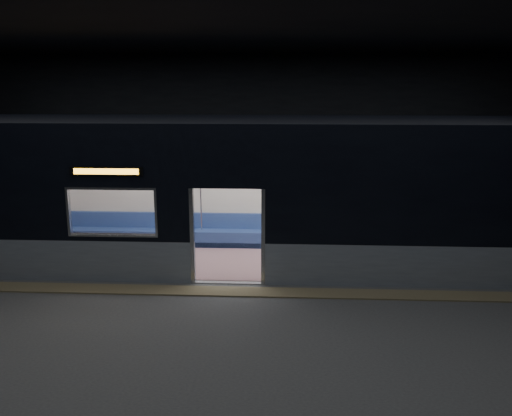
{
  "coord_description": "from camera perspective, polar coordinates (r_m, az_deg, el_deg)",
  "views": [
    {
      "loc": [
        1.16,
        -9.7,
        4.16
      ],
      "look_at": [
        0.52,
        2.3,
        1.35
      ],
      "focal_mm": 38.0,
      "sensor_mm": 36.0,
      "label": 1
    }
  ],
  "objects": [
    {
      "name": "metro_car",
      "position": [
        12.51,
        -2.34,
        2.48
      ],
      "size": [
        18.0,
        3.04,
        3.35
      ],
      "color": "#929EAE",
      "rests_on": "station_floor"
    },
    {
      "name": "passenger",
      "position": [
        14.13,
        17.87,
        -1.1
      ],
      "size": [
        0.49,
        0.78,
        1.46
      ],
      "rotation": [
        0.0,
        0.0,
        -0.2
      ],
      "color": "black",
      "rests_on": "metro_car"
    },
    {
      "name": "station_envelope",
      "position": [
        9.78,
        -3.85,
        10.21
      ],
      "size": [
        24.0,
        14.0,
        5.0
      ],
      "color": "black",
      "rests_on": "station_floor"
    },
    {
      "name": "transit_map",
      "position": [
        13.93,
        10.01,
        1.7
      ],
      "size": [
        0.9,
        0.03,
        0.59
      ],
      "primitive_type": "cube",
      "color": "white",
      "rests_on": "metro_car"
    },
    {
      "name": "tactile_strip",
      "position": [
        11.12,
        -3.22,
        -8.77
      ],
      "size": [
        22.8,
        0.5,
        0.03
      ],
      "primitive_type": "cube",
      "color": "#8C7F59",
      "rests_on": "station_floor"
    },
    {
      "name": "station_floor",
      "position": [
        10.62,
        -3.54,
        -9.97
      ],
      "size": [
        24.0,
        14.0,
        0.01
      ],
      "primitive_type": "cube",
      "color": "#47494C",
      "rests_on": "ground"
    },
    {
      "name": "handbag",
      "position": [
        13.92,
        17.92,
        -1.88
      ],
      "size": [
        0.36,
        0.32,
        0.16
      ],
      "primitive_type": "cube",
      "rotation": [
        0.0,
        0.0,
        -0.16
      ],
      "color": "black",
      "rests_on": "passenger"
    }
  ]
}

